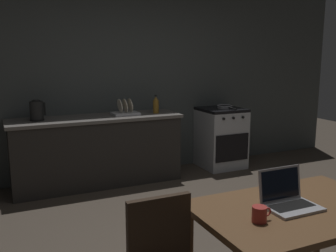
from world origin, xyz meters
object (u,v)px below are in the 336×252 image
at_px(stove_oven, 221,138).
at_px(laptop, 289,200).
at_px(dining_table, 296,218).
at_px(frying_pan, 225,107).
at_px(bottle, 156,105).
at_px(coffee_mug, 260,214).
at_px(dish_rack, 125,111).
at_px(electric_kettle, 37,111).

relative_size(stove_oven, laptop, 2.75).
relative_size(dining_table, frying_pan, 3.05).
bearing_deg(dining_table, bottle, 83.90).
relative_size(coffee_mug, dish_rack, 0.36).
bearing_deg(laptop, coffee_mug, -159.70).
distance_m(stove_oven, bottle, 1.20).
height_order(dining_table, dish_rack, dish_rack).
relative_size(stove_oven, bottle, 3.58).
height_order(stove_oven, coffee_mug, stove_oven).
relative_size(stove_oven, dish_rack, 2.59).
xyz_separation_m(bottle, frying_pan, (1.11, 0.02, -0.09)).
distance_m(dining_table, laptop, 0.13).
relative_size(frying_pan, coffee_mug, 3.31).
bearing_deg(bottle, coffee_mug, -102.21).
xyz_separation_m(dining_table, electric_kettle, (-1.19, 3.03, 0.34)).
relative_size(stove_oven, frying_pan, 2.16).
bearing_deg(laptop, dining_table, -20.27).
distance_m(laptop, frying_pan, 3.33).
bearing_deg(dish_rack, laptop, -89.12).
bearing_deg(laptop, stove_oven, 66.62).
bearing_deg(coffee_mug, electric_kettle, 105.28).
relative_size(stove_oven, dining_table, 0.71).
height_order(stove_oven, bottle, bottle).
height_order(dining_table, frying_pan, frying_pan).
bearing_deg(coffee_mug, dish_rack, 85.43).
height_order(stove_oven, dish_rack, dish_rack).
height_order(stove_oven, dining_table, stove_oven).
bearing_deg(laptop, bottle, 84.99).
xyz_separation_m(coffee_mug, dish_rack, (0.25, 3.11, 0.15)).
bearing_deg(electric_kettle, dining_table, -68.52).
relative_size(electric_kettle, dish_rack, 0.73).
xyz_separation_m(electric_kettle, coffee_mug, (0.85, -3.11, -0.22)).
xyz_separation_m(stove_oven, coffee_mug, (-1.72, -3.10, 0.34)).
xyz_separation_m(laptop, bottle, (0.37, 2.96, 0.22)).
height_order(bottle, dish_rack, bottle).
relative_size(laptop, bottle, 1.30).
distance_m(electric_kettle, dish_rack, 1.10).
distance_m(stove_oven, dining_table, 3.33).
xyz_separation_m(stove_oven, frying_pan, (0.04, -0.03, 0.47)).
bearing_deg(frying_pan, dining_table, -115.43).
bearing_deg(stove_oven, electric_kettle, 179.94).
distance_m(stove_oven, dish_rack, 1.55).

